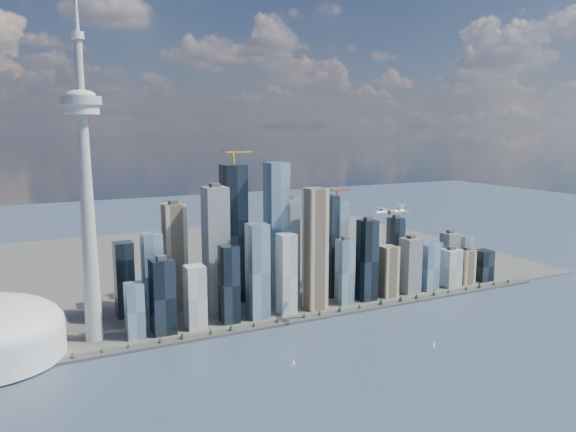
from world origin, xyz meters
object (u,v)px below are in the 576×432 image
needle_tower (86,185)px  sailboat_west (293,362)px  sailboat_east (434,344)px  airplane (390,212)px

needle_tower → sailboat_west: (228.61, -208.03, -232.94)m
needle_tower → sailboat_east: size_ratio=55.72×
sailboat_east → sailboat_west: bearing=156.8°
sailboat_east → airplane: bearing=82.2°
sailboat_west → sailboat_east: sailboat_east is taller
sailboat_west → sailboat_east: bearing=-8.3°
airplane → sailboat_west: airplane is taller
needle_tower → sailboat_west: needle_tower is taller
needle_tower → sailboat_east: 556.22m
needle_tower → airplane: needle_tower is taller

